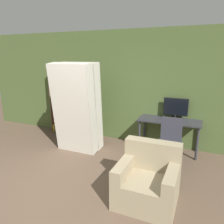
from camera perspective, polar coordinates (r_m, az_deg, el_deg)
ground_plane at (r=3.68m, az=-17.80°, el=-21.04°), size 16.00×16.00×0.00m
wall_back at (r=5.48m, az=0.70°, el=6.63°), size 8.00×0.06×2.70m
desk at (r=4.97m, az=14.71°, el=-3.16°), size 1.34×0.55×0.73m
monitor at (r=5.03m, az=16.29°, el=1.06°), size 0.53×0.20×0.47m
office_chair at (r=4.32m, az=14.67°, el=-9.13°), size 0.52×0.52×0.97m
bookshelf at (r=6.13m, az=-12.58°, el=2.86°), size 0.83×0.32×1.88m
mattress_near at (r=4.75m, az=-9.92°, el=0.73°), size 0.93×0.49×1.97m
mattress_far at (r=4.99m, az=-8.11°, el=1.44°), size 0.93×0.41×1.97m
armchair at (r=3.40m, az=9.40°, el=-17.21°), size 0.85×0.80×0.85m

